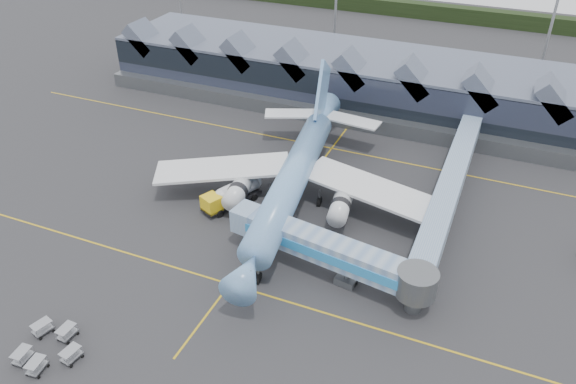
% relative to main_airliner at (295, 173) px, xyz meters
% --- Properties ---
extents(ground, '(260.00, 260.00, 0.00)m').
position_rel_main_airliner_xyz_m(ground, '(-0.31, -11.24, -4.52)').
color(ground, '#2A2A2C').
rests_on(ground, ground).
extents(taxi_stripes, '(120.00, 60.00, 0.01)m').
position_rel_main_airliner_xyz_m(taxi_stripes, '(-0.31, -1.24, -4.52)').
color(taxi_stripes, gold).
rests_on(taxi_stripes, ground).
extents(tree_line_far, '(260.00, 4.00, 4.00)m').
position_rel_main_airliner_xyz_m(tree_line_far, '(-0.31, 98.76, -2.52)').
color(tree_line_far, black).
rests_on(tree_line_far, ground).
extents(terminal, '(90.00, 22.25, 12.52)m').
position_rel_main_airliner_xyz_m(terminal, '(-5.37, 36.11, 0.36)').
color(terminal, black).
rests_on(terminal, ground).
extents(light_masts, '(132.40, 42.56, 22.45)m').
position_rel_main_airliner_xyz_m(light_masts, '(20.69, 51.56, 7.97)').
color(light_masts, gray).
rests_on(light_masts, ground).
extents(main_airliner, '(41.25, 47.87, 15.39)m').
position_rel_main_airliner_xyz_m(main_airliner, '(0.00, 0.00, 0.00)').
color(main_airliner, '#6098C2').
rests_on(main_airliner, ground).
extents(jet_bridge, '(26.04, 7.55, 5.52)m').
position_rel_main_airliner_xyz_m(jet_bridge, '(11.06, -13.45, -0.80)').
color(jet_bridge, '#6A87B1').
rests_on(jet_bridge, ground).
extents(fuel_truck, '(5.95, 9.52, 3.28)m').
position_rel_main_airliner_xyz_m(fuel_truck, '(-7.66, -4.24, -2.68)').
color(fuel_truck, black).
rests_on(fuel_truck, ground).
extents(baggage_carts, '(7.00, 6.69, 1.40)m').
position_rel_main_airliner_xyz_m(baggage_carts, '(-12.45, -35.40, -3.74)').
color(baggage_carts, '#97999F').
rests_on(baggage_carts, ground).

